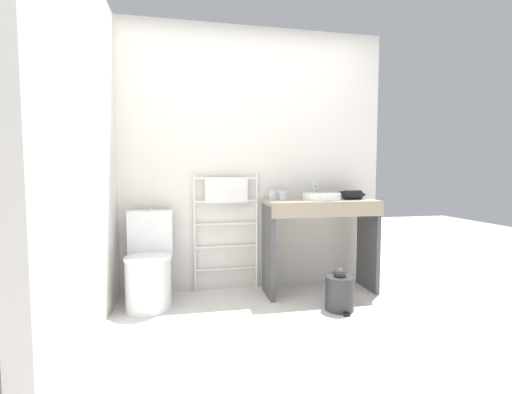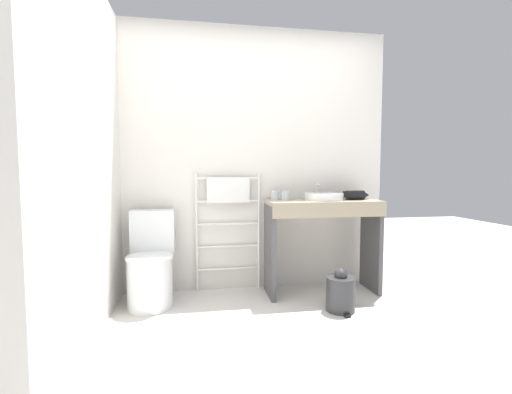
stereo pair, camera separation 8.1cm
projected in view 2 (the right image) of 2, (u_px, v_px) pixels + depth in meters
The scene contains 12 objects.
ground_plane at pixel (290, 368), 1.98m from camera, with size 12.00×12.00×0.00m, color silver.
wall_back at pixel (251, 160), 3.36m from camera, with size 2.67×0.12×2.51m, color silver.
wall_side at pixel (88, 155), 2.39m from camera, with size 0.12×2.12×2.51m, color silver.
toilet at pixel (151, 267), 2.92m from camera, with size 0.38×0.51×0.81m.
towel_radiator at pixel (228, 206), 3.25m from camera, with size 0.62×0.06×1.12m.
vanity_counter at pixel (322, 230), 3.19m from camera, with size 1.04×0.45×0.88m.
sink_basin at pixel (324, 196), 3.18m from camera, with size 0.36×0.36×0.07m.
faucet at pixel (317, 189), 3.35m from camera, with size 0.02×0.10×0.15m.
cup_near_wall at pixel (275, 195), 3.25m from camera, with size 0.08×0.08×0.09m.
cup_near_edge at pixel (285, 195), 3.21m from camera, with size 0.07×0.07×0.08m.
hair_dryer at pixel (356, 195), 3.24m from camera, with size 0.22×0.19×0.09m.
trash_bin at pixel (341, 292), 2.80m from camera, with size 0.24×0.27×0.35m.
Camera 2 is at (-0.50, -1.85, 1.13)m, focal length 24.00 mm.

